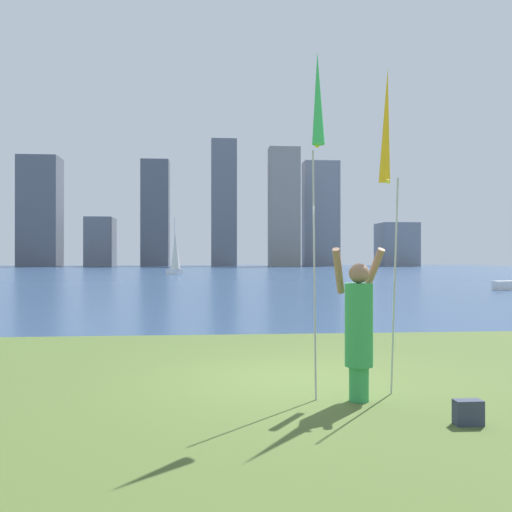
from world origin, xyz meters
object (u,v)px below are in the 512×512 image
at_px(bag, 468,412).
at_px(sailboat_4, 175,254).
at_px(kite_flag_left, 318,108).
at_px(kite_flag_right, 386,132).
at_px(person, 359,325).

distance_m(bag, sailboat_4, 55.37).
relative_size(kite_flag_left, sailboat_4, 0.73).
distance_m(kite_flag_right, sailboat_4, 53.67).
relative_size(person, kite_flag_right, 0.44).
bearing_deg(bag, sailboat_4, 96.36).
relative_size(bag, sailboat_4, 0.05).
bearing_deg(kite_flag_left, sailboat_4, 94.96).
relative_size(person, kite_flag_left, 0.44).
relative_size(kite_flag_left, kite_flag_right, 1.00).
xyz_separation_m(kite_flag_left, sailboat_4, (-4.68, 53.89, -1.54)).
bearing_deg(sailboat_4, bag, -83.64).
bearing_deg(kite_flag_right, kite_flag_left, -152.53).
xyz_separation_m(kite_flag_right, sailboat_4, (-5.75, 53.34, -1.38)).
height_order(kite_flag_right, bag, kite_flag_right).
bearing_deg(sailboat_4, kite_flag_right, -83.85).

